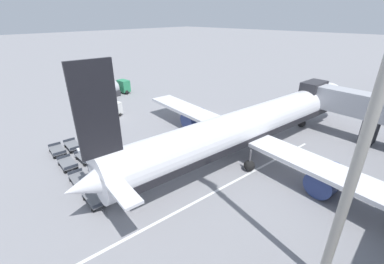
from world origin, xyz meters
TOP-DOWN VIEW (x-y plane):
  - ground_plane at (0.00, 0.00)m, footprint 500.00×500.00m
  - airplane at (10.83, -6.24)m, footprint 38.45×43.74m
  - fuel_tanker_primary at (-23.89, -5.06)m, footprint 3.53×7.18m
  - service_van at (-12.58, -12.28)m, footprint 3.03×4.87m
  - baggage_dolly_row_near_col_a at (-6.30, -23.32)m, footprint 3.76×1.94m
  - baggage_dolly_row_near_col_b at (-2.17, -23.78)m, footprint 3.75×1.86m
  - baggage_dolly_row_near_col_c at (1.93, -24.26)m, footprint 3.76×1.89m
  - baggage_dolly_row_near_col_d at (5.90, -24.64)m, footprint 3.75×1.85m
  - baggage_dolly_row_mid_a_col_a at (-6.19, -21.41)m, footprint 3.75×1.87m
  - baggage_dolly_row_mid_a_col_b at (-2.07, -21.69)m, footprint 3.71×1.70m
  - baggage_dolly_row_mid_a_col_c at (1.94, -22.01)m, footprint 3.74×1.80m
  - baggage_dolly_row_mid_a_col_d at (6.02, -22.38)m, footprint 3.72×1.74m
  - stand_guidance_stripe at (13.06, -15.43)m, footprint 5.20×33.04m

SIDE VIEW (x-z plane):
  - ground_plane at x=0.00m, z-range 0.00..0.00m
  - stand_guidance_stripe at x=13.06m, z-range 0.00..0.01m
  - baggage_dolly_row_near_col_a at x=-6.30m, z-range 0.02..0.94m
  - baggage_dolly_row_near_col_b at x=-2.17m, z-range 0.02..0.94m
  - baggage_dolly_row_near_col_c at x=1.93m, z-range 0.02..0.94m
  - baggage_dolly_row_near_col_d at x=5.90m, z-range 0.02..0.94m
  - baggage_dolly_row_mid_a_col_a at x=-6.19m, z-range 0.02..0.94m
  - baggage_dolly_row_mid_a_col_b at x=-2.07m, z-range 0.02..0.94m
  - baggage_dolly_row_mid_a_col_c at x=1.94m, z-range 0.02..0.94m
  - baggage_dolly_row_mid_a_col_d at x=6.02m, z-range 0.02..0.94m
  - service_van at x=-12.58m, z-range 0.09..2.44m
  - fuel_tanker_primary at x=-23.89m, z-range -0.25..3.01m
  - airplane at x=10.83m, z-range -3.20..10.18m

